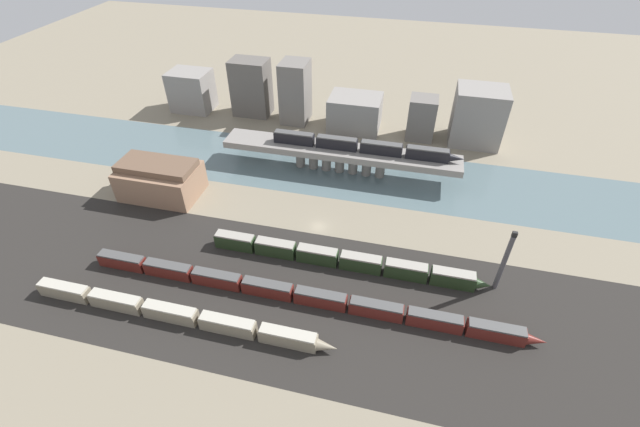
# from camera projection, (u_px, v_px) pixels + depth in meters

# --- Properties ---
(ground_plane) EXTENTS (400.00, 400.00, 0.00)m
(ground_plane) POSITION_uv_depth(u_px,v_px,m) (319.00, 227.00, 111.53)
(ground_plane) COLOR gray
(railbed_yard) EXTENTS (280.00, 42.00, 0.01)m
(railbed_yard) POSITION_uv_depth(u_px,v_px,m) (293.00, 296.00, 93.44)
(railbed_yard) COLOR #282623
(railbed_yard) RESTS_ON ground
(river_water) EXTENTS (320.00, 28.97, 0.01)m
(river_water) POSITION_uv_depth(u_px,v_px,m) (339.00, 171.00, 131.99)
(river_water) COLOR slate
(river_water) RESTS_ON ground
(bridge) EXTENTS (71.26, 9.21, 7.87)m
(bridge) POSITION_uv_depth(u_px,v_px,m) (340.00, 154.00, 128.15)
(bridge) COLOR gray
(bridge) RESTS_ON ground
(train_on_bridge) EXTENTS (55.88, 2.60, 3.53)m
(train_on_bridge) POSITION_uv_depth(u_px,v_px,m) (364.00, 146.00, 124.68)
(train_on_bridge) COLOR black
(train_on_bridge) RESTS_ON bridge
(train_yard_near) EXTENTS (66.14, 2.63, 3.47)m
(train_yard_near) POSITION_uv_depth(u_px,v_px,m) (177.00, 314.00, 87.62)
(train_yard_near) COLOR gray
(train_yard_near) RESTS_ON ground
(train_yard_mid) EXTENTS (98.34, 2.60, 3.45)m
(train_yard_mid) POSITION_uv_depth(u_px,v_px,m) (299.00, 295.00, 91.64)
(train_yard_mid) COLOR #5B1E19
(train_yard_mid) RESTS_ON ground
(train_yard_far) EXTENTS (64.82, 2.86, 3.94)m
(train_yard_far) POSITION_uv_depth(u_px,v_px,m) (343.00, 260.00, 99.42)
(train_yard_far) COLOR #23381E
(train_yard_far) RESTS_ON ground
(warehouse_building) EXTENTS (21.37, 13.80, 10.39)m
(warehouse_building) POSITION_uv_depth(u_px,v_px,m) (160.00, 179.00, 119.74)
(warehouse_building) COLOR #937056
(warehouse_building) RESTS_ON ground
(signal_tower) EXTENTS (1.05, 1.05, 16.41)m
(signal_tower) POSITION_uv_depth(u_px,v_px,m) (504.00, 262.00, 90.44)
(signal_tower) COLOR #4C4C51
(signal_tower) RESTS_ON ground
(city_block_far_left) EXTENTS (14.72, 11.72, 14.64)m
(city_block_far_left) POSITION_uv_depth(u_px,v_px,m) (192.00, 91.00, 161.12)
(city_block_far_left) COLOR gray
(city_block_far_left) RESTS_ON ground
(city_block_left) EXTENTS (13.34, 9.45, 20.23)m
(city_block_left) POSITION_uv_depth(u_px,v_px,m) (251.00, 88.00, 156.43)
(city_block_left) COLOR #605B56
(city_block_left) RESTS_ON ground
(city_block_center) EXTENTS (9.39, 11.02, 21.57)m
(city_block_center) POSITION_uv_depth(u_px,v_px,m) (295.00, 92.00, 151.62)
(city_block_center) COLOR slate
(city_block_center) RESTS_ON ground
(city_block_right) EXTENTS (17.78, 13.67, 11.78)m
(city_block_right) POSITION_uv_depth(u_px,v_px,m) (355.00, 113.00, 149.92)
(city_block_right) COLOR gray
(city_block_right) RESTS_ON ground
(city_block_far_right) EXTENTS (9.06, 8.71, 14.32)m
(city_block_far_right) POSITION_uv_depth(u_px,v_px,m) (422.00, 118.00, 143.95)
(city_block_far_right) COLOR slate
(city_block_far_right) RESTS_ON ground
(city_block_tall) EXTENTS (16.09, 13.67, 18.56)m
(city_block_tall) POSITION_uv_depth(u_px,v_px,m) (478.00, 116.00, 140.37)
(city_block_tall) COLOR gray
(city_block_tall) RESTS_ON ground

